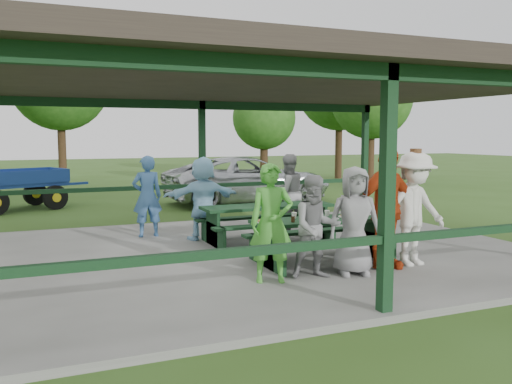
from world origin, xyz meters
name	(u,v)px	position (x,y,z in m)	size (l,w,h in m)	color
ground	(262,256)	(0.00, 0.00, 0.00)	(90.00, 90.00, 0.00)	#315019
concrete_slab	(262,253)	(0.00, 0.00, 0.05)	(10.00, 8.00, 0.10)	slate
pavilion_structure	(263,85)	(0.00, 0.00, 3.17)	(10.60, 8.60, 3.24)	black
picnic_table_near	(321,235)	(0.57, -1.20, 0.57)	(2.40, 1.39, 0.75)	black
picnic_table_far	(268,218)	(0.46, 0.80, 0.58)	(2.70, 1.39, 0.75)	black
table_setting	(321,216)	(0.60, -1.17, 0.88)	(2.44, 0.45, 0.10)	white
contestant_green	(271,223)	(-0.74, -2.04, 0.98)	(0.64, 0.42, 1.76)	green
contestant_grey_left	(316,227)	(-0.03, -2.10, 0.88)	(0.76, 0.59, 1.57)	gray
contestant_grey_mid	(354,221)	(0.62, -2.14, 0.94)	(0.82, 0.54, 1.69)	gray
contestant_red	(386,208)	(1.31, -2.00, 1.09)	(1.16, 0.48, 1.98)	#AD3511
contestant_white_fedora	(414,209)	(1.88, -2.00, 1.05)	(1.26, 0.78, 1.94)	silver
spectator_lblue	(203,198)	(-0.69, 1.53, 0.96)	(1.60, 0.51, 1.73)	#98CEEC
spectator_blue	(147,196)	(-1.70, 2.27, 0.97)	(0.63, 0.42, 1.73)	#3C679D
spectator_grey	(288,193)	(1.37, 1.75, 0.97)	(0.85, 0.66, 1.74)	gray
pickup_truck	(249,180)	(2.74, 7.53, 0.78)	(2.58, 5.59, 1.55)	silver
farm_trailer	(16,189)	(-4.39, 8.64, 0.65)	(3.73, 2.48, 1.32)	navy
tree_left	(60,82)	(-2.60, 17.06, 4.64)	(4.38, 4.38, 6.84)	black
tree_mid	(264,119)	(5.90, 13.50, 3.01)	(2.86, 2.86, 4.47)	black
tree_right	(372,99)	(10.42, 11.69, 3.91)	(3.70, 3.70, 5.78)	black
tree_far_right	(340,88)	(11.02, 15.45, 4.70)	(4.44, 4.44, 6.93)	black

